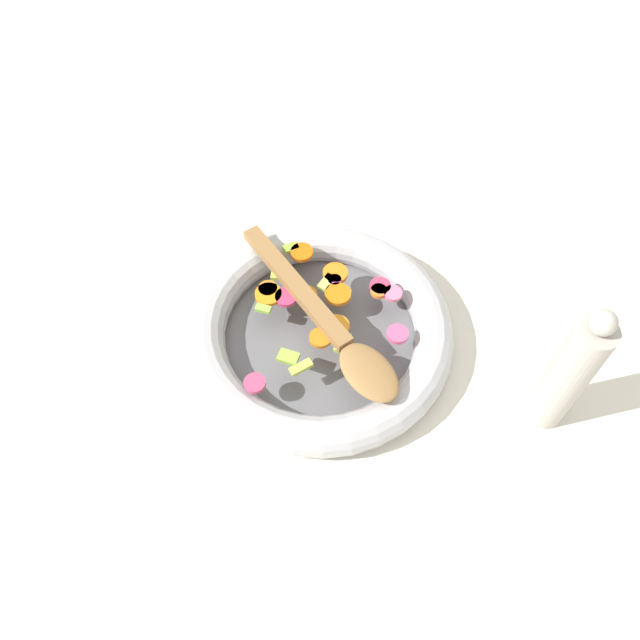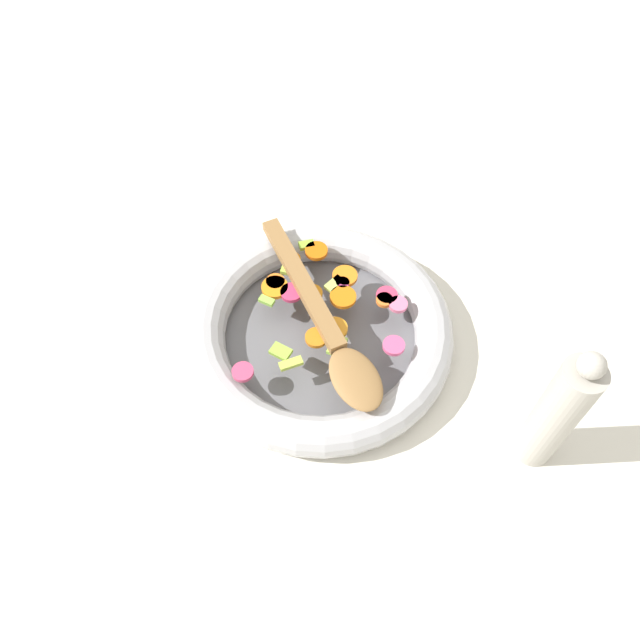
% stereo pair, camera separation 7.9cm
% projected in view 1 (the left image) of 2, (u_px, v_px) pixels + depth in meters
% --- Properties ---
extents(ground_plane, '(4.00, 4.00, 0.00)m').
position_uv_depth(ground_plane, '(320.00, 341.00, 0.83)').
color(ground_plane, silver).
extents(skillet, '(0.35, 0.35, 0.05)m').
position_uv_depth(skillet, '(320.00, 332.00, 0.82)').
color(skillet, slate).
rests_on(skillet, ground_plane).
extents(chopped_vegetables, '(0.21, 0.24, 0.01)m').
position_uv_depth(chopped_vegetables, '(319.00, 301.00, 0.80)').
color(chopped_vegetables, orange).
rests_on(chopped_vegetables, skillet).
extents(wooden_spoon, '(0.21, 0.28, 0.01)m').
position_uv_depth(wooden_spoon, '(331.00, 327.00, 0.77)').
color(wooden_spoon, olive).
rests_on(wooden_spoon, chopped_vegetables).
extents(pepper_mill, '(0.05, 0.05, 0.22)m').
position_uv_depth(pepper_mill, '(569.00, 374.00, 0.69)').
color(pepper_mill, '#B2ADA3').
rests_on(pepper_mill, ground_plane).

